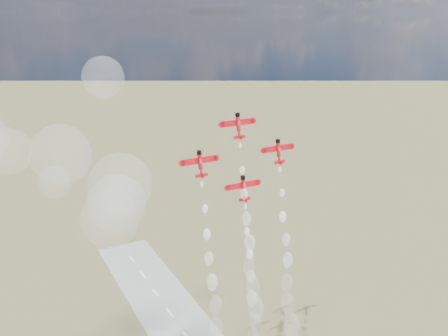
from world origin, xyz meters
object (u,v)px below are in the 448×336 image
object	(u,v)px
plane_left	(200,163)
plane_lead	(238,125)
plane_right	(279,151)
plane_slot	(244,188)

from	to	relation	value
plane_left	plane_lead	bearing A→B (deg)	7.49
plane_left	plane_right	distance (m)	28.17
plane_left	plane_slot	xyz separation A→B (m)	(14.08, -1.85, -9.68)
plane_lead	plane_left	bearing A→B (deg)	-172.51
plane_slot	plane_lead	bearing A→B (deg)	90.00
plane_right	plane_lead	bearing A→B (deg)	172.51
plane_right	plane_left	bearing A→B (deg)	180.00
plane_lead	plane_left	world-z (taller)	plane_lead
plane_slot	plane_right	bearing A→B (deg)	7.49
plane_lead	plane_right	distance (m)	17.19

